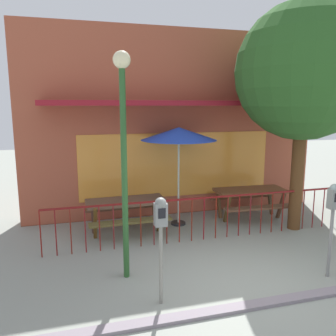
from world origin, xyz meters
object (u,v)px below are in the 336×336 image
picnic_table_right (250,195)px  patio_umbrella (179,134)px  picnic_table_left (126,207)px  street_tree (304,72)px  parking_meter_far (333,206)px  street_lamp (123,134)px  parking_meter_near (161,223)px

picnic_table_right → patio_umbrella: size_ratio=0.77×
picnic_table_left → street_tree: (3.90, -0.83, 3.03)m
picnic_table_left → parking_meter_far: 4.32m
patio_umbrella → street_lamp: street_lamp is taller
parking_meter_near → street_lamp: street_lamp is taller
parking_meter_far → street_tree: size_ratio=0.32×
picnic_table_right → patio_umbrella: (-1.94, 0.03, 1.62)m
picnic_table_right → parking_meter_far: size_ratio=1.14×
parking_meter_near → street_lamp: 1.58m
picnic_table_left → street_lamp: bearing=-98.7°
picnic_table_right → street_lamp: (-3.58, -2.26, 1.85)m
picnic_table_left → parking_meter_near: (0.05, -3.04, 0.65)m
patio_umbrella → street_lamp: bearing=-125.6°
parking_meter_near → parking_meter_far: (2.98, 0.02, 0.01)m
picnic_table_right → patio_umbrella: bearing=179.0°
parking_meter_near → street_lamp: (-0.37, 0.95, 1.20)m
picnic_table_left → picnic_table_right: bearing=2.9°
picnic_table_left → street_tree: size_ratio=0.36×
patio_umbrella → picnic_table_right: bearing=-1.0°
picnic_table_right → street_tree: (0.65, -0.99, 3.03)m
parking_meter_far → picnic_table_left: bearing=135.1°
picnic_table_right → parking_meter_near: 4.58m
patio_umbrella → parking_meter_far: patio_umbrella is taller
street_tree → parking_meter_far: bearing=-111.8°
parking_meter_far → patio_umbrella: bearing=117.9°
patio_umbrella → street_tree: street_tree is taller
street_tree → street_lamp: street_tree is taller
patio_umbrella → street_lamp: size_ratio=0.64×
parking_meter_near → patio_umbrella: bearing=68.6°
picnic_table_right → street_tree: street_tree is taller
patio_umbrella → street_tree: 3.11m
picnic_table_right → street_lamp: street_lamp is taller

